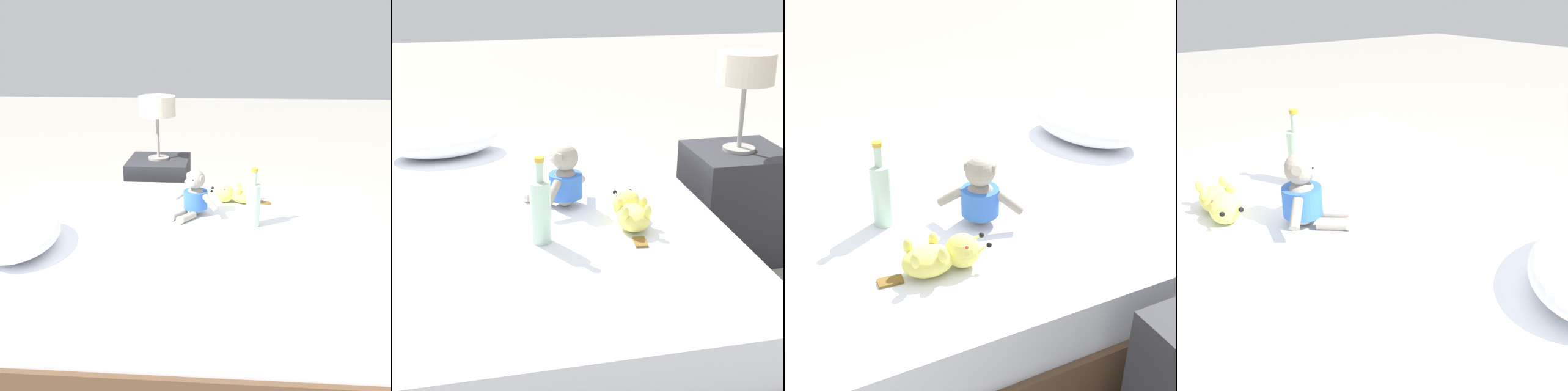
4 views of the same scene
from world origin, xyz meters
The scene contains 6 objects.
ground_plane centered at (0.00, 0.00, 0.00)m, with size 16.00×16.00×0.00m, color #9E998E.
bed centered at (0.00, 0.00, 0.21)m, with size 1.52×2.02×0.43m.
pillow centered at (-0.21, 0.68, 0.50)m, with size 0.58×0.45×0.14m.
plush_monkey centered at (0.22, -0.04, 0.53)m, with size 0.25×0.26×0.24m.
plush_yellow_creature centered at (0.42, -0.25, 0.48)m, with size 0.12×0.33×0.10m.
glass_bottle centered at (0.10, -0.33, 0.54)m, with size 0.07×0.07×0.29m.
Camera 3 is at (1.61, -0.71, 1.36)m, focal length 50.50 mm.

